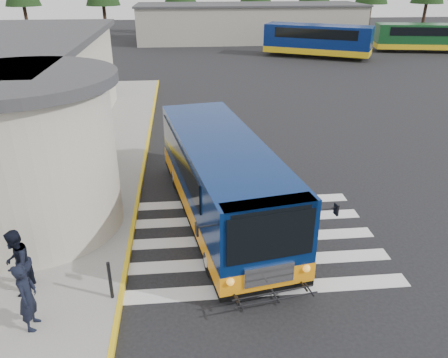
{
  "coord_description": "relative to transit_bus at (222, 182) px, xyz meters",
  "views": [
    {
      "loc": [
        -2.3,
        -12.12,
        7.49
      ],
      "look_at": [
        -1.17,
        -0.5,
        1.95
      ],
      "focal_mm": 35.0,
      "sensor_mm": 36.0,
      "label": 1
    }
  ],
  "objects": [
    {
      "name": "ground",
      "position": [
        1.13,
        -0.67,
        -1.29
      ],
      "size": [
        140.0,
        140.0,
        0.0
      ],
      "primitive_type": "plane",
      "color": "black",
      "rests_on": "ground"
    },
    {
      "name": "sidewalk",
      "position": [
        -7.87,
        3.33,
        -1.22
      ],
      "size": [
        10.0,
        34.0,
        0.15
      ],
      "primitive_type": "cube",
      "color": "gray",
      "rests_on": "ground"
    },
    {
      "name": "curb_strip",
      "position": [
        -2.92,
        3.33,
        -1.21
      ],
      "size": [
        0.12,
        34.0,
        0.16
      ],
      "primitive_type": "cube",
      "color": "yellow",
      "rests_on": "ground"
    },
    {
      "name": "crosswalk",
      "position": [
        0.63,
        -1.47,
        -1.29
      ],
      "size": [
        8.0,
        5.35,
        0.01
      ],
      "color": "silver",
      "rests_on": "ground"
    },
    {
      "name": "depot_building",
      "position": [
        7.13,
        41.33,
        0.81
      ],
      "size": [
        26.4,
        8.4,
        4.2
      ],
      "color": "gray",
      "rests_on": "ground"
    },
    {
      "name": "transit_bus",
      "position": [
        0.0,
        0.0,
        0.0
      ],
      "size": [
        4.45,
        9.86,
        2.71
      ],
      "rotation": [
        0.0,
        0.0,
        0.17
      ],
      "color": "#061C4F",
      "rests_on": "ground"
    },
    {
      "name": "pedestrian_a",
      "position": [
        -4.77,
        -4.8,
        -0.31
      ],
      "size": [
        0.41,
        0.61,
        1.67
      ],
      "primitive_type": "imported",
      "rotation": [
        0.0,
        0.0,
        1.56
      ],
      "color": "black",
      "rests_on": "sidewalk"
    },
    {
      "name": "pedestrian_b",
      "position": [
        -5.39,
        -3.53,
        -0.27
      ],
      "size": [
        0.69,
        0.87,
        1.75
      ],
      "primitive_type": "imported",
      "rotation": [
        0.0,
        0.0,
        -1.6
      ],
      "color": "black",
      "rests_on": "sidewalk"
    },
    {
      "name": "bollard",
      "position": [
        -3.12,
        -3.98,
        -0.62
      ],
      "size": [
        0.09,
        0.09,
        1.05
      ],
      "primitive_type": "cylinder",
      "color": "black",
      "rests_on": "sidewalk"
    },
    {
      "name": "far_bus_a",
      "position": [
        12.0,
        29.69,
        0.39
      ],
      "size": [
        10.16,
        7.21,
        2.59
      ],
      "rotation": [
        0.0,
        0.0,
        1.08
      ],
      "color": "#071B58",
      "rests_on": "ground"
    },
    {
      "name": "far_bus_b",
      "position": [
        23.62,
        31.81,
        0.25
      ],
      "size": [
        9.53,
        4.27,
        2.37
      ],
      "rotation": [
        0.0,
        0.0,
        1.38
      ],
      "color": "#11411C",
      "rests_on": "ground"
    }
  ]
}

